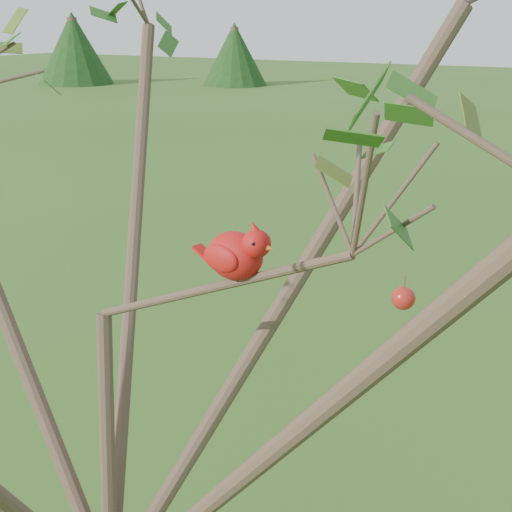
{
  "coord_description": "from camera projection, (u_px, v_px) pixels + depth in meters",
  "views": [
    {
      "loc": [
        0.96,
        -1.0,
        2.57
      ],
      "look_at": [
        0.36,
        0.06,
        2.16
      ],
      "focal_mm": 50.0,
      "sensor_mm": 36.0,
      "label": 1
    }
  ],
  "objects": [
    {
      "name": "cardinal",
      "position": [
        238.0,
        254.0,
        1.32
      ],
      "size": [
        0.19,
        0.11,
        0.13
      ],
      "rotation": [
        0.0,
        0.0,
        -0.17
      ],
      "color": "red",
      "rests_on": "ground"
    },
    {
      "name": "crabapple_tree",
      "position": [
        85.0,
        262.0,
        1.39
      ],
      "size": [
        2.35,
        2.05,
        2.95
      ],
      "color": "#4A3627",
      "rests_on": "ground"
    }
  ]
}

